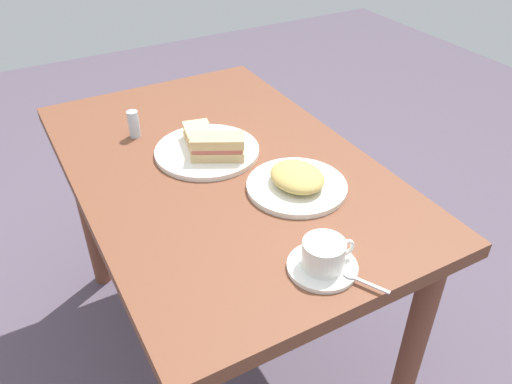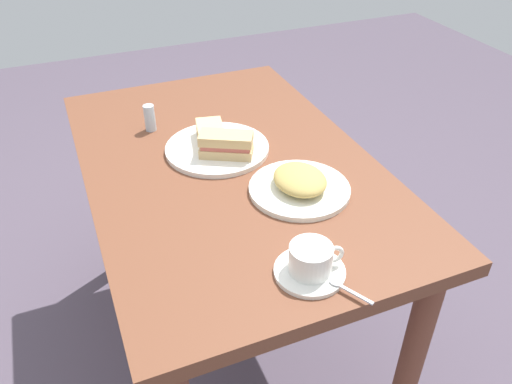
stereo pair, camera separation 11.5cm
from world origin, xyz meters
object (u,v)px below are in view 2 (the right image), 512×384
at_px(spoon, 343,287).
at_px(salt_shaker, 150,118).
at_px(coffee_saucer, 310,271).
at_px(coffee_cup, 311,258).
at_px(sandwich_front, 211,137).
at_px(sandwich_plate, 217,148).
at_px(sandwich_back, 226,145).
at_px(side_plate, 299,189).
at_px(dining_table, 229,194).

bearing_deg(spoon, salt_shaker, 14.00).
height_order(coffee_saucer, coffee_cup, coffee_cup).
xyz_separation_m(coffee_saucer, coffee_cup, (-0.00, -0.00, 0.04)).
distance_m(coffee_cup, salt_shaker, 0.74).
xyz_separation_m(sandwich_front, coffee_cup, (-0.55, -0.03, 0.00)).
xyz_separation_m(sandwich_plate, spoon, (-0.60, -0.05, 0.01)).
distance_m(sandwich_back, side_plate, 0.24).
relative_size(sandwich_front, coffee_cup, 1.39).
height_order(sandwich_front, salt_shaker, salt_shaker).
bearing_deg(coffee_saucer, sandwich_back, 0.82).
xyz_separation_m(dining_table, side_plate, (-0.20, -0.12, 0.12)).
xyz_separation_m(dining_table, spoon, (-0.54, -0.04, 0.12)).
distance_m(dining_table, sandwich_plate, 0.13).
xyz_separation_m(sandwich_front, coffee_saucer, (-0.55, -0.03, -0.03)).
relative_size(sandwich_plate, spoon, 3.13).
bearing_deg(dining_table, spoon, -175.32).
xyz_separation_m(coffee_saucer, spoon, (-0.07, -0.04, 0.01)).
bearing_deg(coffee_saucer, spoon, -152.27).
bearing_deg(side_plate, sandwich_plate, 25.24).
relative_size(sandwich_plate, side_plate, 1.15).
xyz_separation_m(sandwich_back, coffee_saucer, (-0.48, -0.01, -0.04)).
xyz_separation_m(sandwich_front, sandwich_back, (-0.07, -0.02, 0.01)).
xyz_separation_m(sandwich_plate, coffee_cup, (-0.53, -0.02, 0.03)).
distance_m(sandwich_plate, side_plate, 0.29).
height_order(dining_table, coffee_cup, coffee_cup).
xyz_separation_m(sandwich_plate, salt_shaker, (0.19, 0.14, 0.03)).
bearing_deg(dining_table, sandwich_plate, 8.05).
distance_m(spoon, side_plate, 0.34).
relative_size(dining_table, sandwich_back, 7.54).
bearing_deg(side_plate, spoon, 167.95).
distance_m(sandwich_front, salt_shaker, 0.22).
bearing_deg(dining_table, sandwich_back, -1.84).
height_order(sandwich_plate, coffee_cup, coffee_cup).
relative_size(sandwich_back, coffee_cup, 1.34).
height_order(sandwich_front, side_plate, sandwich_front).
height_order(sandwich_front, coffee_saucer, sandwich_front).
relative_size(spoon, side_plate, 0.37).
bearing_deg(spoon, side_plate, -12.05).
height_order(side_plate, salt_shaker, salt_shaker).
bearing_deg(coffee_cup, salt_shaker, 12.66).
height_order(sandwich_back, coffee_saucer, sandwich_back).
bearing_deg(coffee_saucer, sandwich_front, 2.76).
bearing_deg(salt_shaker, spoon, -166.00).
distance_m(sandwich_front, coffee_saucer, 0.55).
relative_size(coffee_saucer, salt_shaker, 1.83).
relative_size(sandwich_plate, sandwich_back, 1.86).
distance_m(sandwich_plate, coffee_saucer, 0.53).
bearing_deg(sandwich_plate, side_plate, -154.76).
height_order(dining_table, salt_shaker, salt_shaker).
bearing_deg(sandwich_back, spoon, -175.44).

